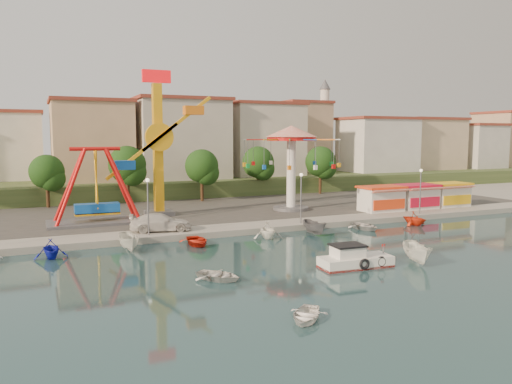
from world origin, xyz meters
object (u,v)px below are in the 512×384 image
skiff (417,253)px  cabin_motorboat (354,261)px  wave_swinger (291,149)px  van (161,222)px  rowboat_a (219,275)px  kamikaze_tower (162,148)px  pirate_ship_ride (96,187)px

skiff → cabin_motorboat: bearing=-168.4°
wave_swinger → van: (-18.02, -7.29, -6.75)m
cabin_motorboat → rowboat_a: size_ratio=1.72×
kamikaze_tower → van: 12.08m
pirate_ship_ride → cabin_motorboat: 28.77m
pirate_ship_ride → wave_swinger: 23.38m
skiff → van: 23.73m
rowboat_a → pirate_ship_ride: bearing=66.2°
wave_swinger → rowboat_a: wave_swinger is taller
kamikaze_tower → van: size_ratio=2.83×
skiff → rowboat_a: bearing=-164.7°
skiff → van: bearing=153.5°
pirate_ship_ride → van: pirate_ship_ride is taller
kamikaze_tower → rowboat_a: 26.86m
pirate_ship_ride → rowboat_a: size_ratio=3.08×
kamikaze_tower → cabin_motorboat: size_ratio=2.96×
pirate_ship_ride → wave_swinger: wave_swinger is taller
pirate_ship_ride → cabin_motorboat: (15.57, -23.88, -3.88)m
kamikaze_tower → rowboat_a: (-2.35, -25.51, -8.07)m
pirate_ship_ride → wave_swinger: (23.07, 0.29, 3.80)m
van → skiff: bearing=-128.4°
kamikaze_tower → cabin_motorboat: (7.97, -26.43, -7.89)m
pirate_ship_ride → cabin_motorboat: bearing=-56.9°
pirate_ship_ride → kamikaze_tower: size_ratio=0.61×
wave_swinger → rowboat_a: bearing=-127.5°
cabin_motorboat → van: (-10.52, 16.88, 0.93)m
pirate_ship_ride → skiff: bearing=-50.2°
kamikaze_tower → rowboat_a: size_ratio=5.09×
kamikaze_tower → skiff: 31.29m
pirate_ship_ride → kamikaze_tower: 8.96m
pirate_ship_ride → skiff: 32.52m
pirate_ship_ride → rowboat_a: pirate_ship_ride is taller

